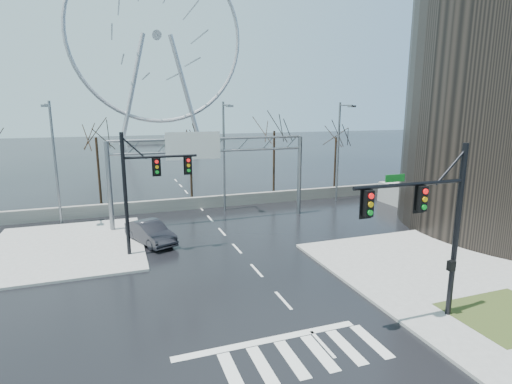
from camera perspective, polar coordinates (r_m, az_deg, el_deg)
name	(u,v)px	position (r m, az deg, el deg)	size (l,w,h in m)	color
ground	(283,300)	(20.73, 3.94, -15.20)	(260.00, 260.00, 0.00)	black
sidewalk_right_ext	(417,260)	(27.37, 21.99, -9.00)	(12.00, 10.00, 0.15)	gray
sidewalk_far	(67,247)	(30.57, -25.41, -7.12)	(10.00, 12.00, 0.15)	gray
grass_strip	(507,315)	(22.33, 32.25, -14.61)	(5.00, 4.00, 0.02)	#323C19
barrier_wall	(201,203)	(38.67, -7.93, -1.50)	(52.00, 0.50, 1.10)	slate
signal_mast_near	(434,218)	(18.57, 24.11, -3.39)	(5.52, 0.41, 8.00)	black
signal_mast_far	(143,182)	(26.30, -15.80, 1.37)	(4.72, 0.41, 8.00)	black
sign_gantry	(207,161)	(32.90, -7.00, 4.38)	(16.36, 0.40, 7.60)	slate
streetlight_left	(54,154)	(35.51, -26.92, 4.88)	(0.50, 2.55, 10.00)	slate
streetlight_mid	(225,148)	(36.47, -4.48, 6.28)	(0.50, 2.55, 10.00)	slate
streetlight_right	(340,144)	(41.25, 11.93, 6.71)	(0.50, 2.55, 10.00)	slate
tree_left	(97,146)	(40.56, -21.82, 6.16)	(3.75, 3.75, 7.50)	black
tree_center	(190,150)	(42.27, -9.37, 5.96)	(3.25, 3.25, 6.50)	black
tree_right	(274,138)	(43.73, 2.61, 7.67)	(3.90, 3.90, 7.80)	black
tree_far_right	(336,143)	(47.82, 11.35, 6.85)	(3.40, 3.40, 6.80)	black
ferris_wheel	(157,43)	(113.81, -13.95, 20.01)	(45.00, 6.00, 50.91)	gray
car	(150,232)	(29.40, -14.86, -5.61)	(1.68, 4.81, 1.58)	black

